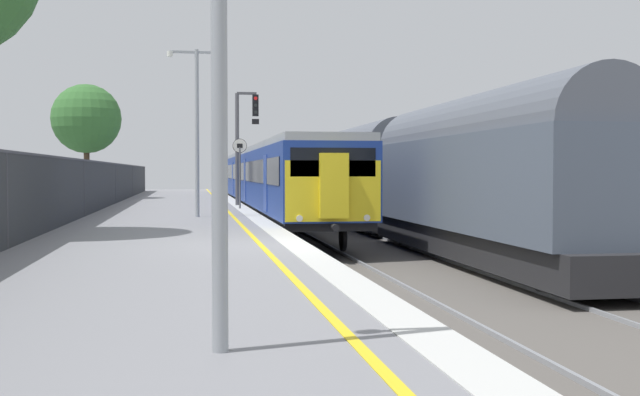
{
  "coord_description": "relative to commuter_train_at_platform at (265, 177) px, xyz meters",
  "views": [
    {
      "loc": [
        -1.82,
        -16.6,
        1.55
      ],
      "look_at": [
        1.88,
        5.9,
        0.8
      ],
      "focal_mm": 44.45,
      "sensor_mm": 36.0,
      "label": 1
    }
  ],
  "objects": [
    {
      "name": "ground",
      "position": [
        0.54,
        -25.3,
        -1.88
      ],
      "size": [
        17.4,
        110.0,
        1.21
      ],
      "color": "gray"
    },
    {
      "name": "commuter_train_at_platform",
      "position": [
        0.0,
        0.0,
        0.0
      ],
      "size": [
        2.83,
        41.23,
        3.81
      ],
      "color": "navy",
      "rests_on": "ground"
    },
    {
      "name": "freight_train_adjacent_track",
      "position": [
        4.0,
        -5.51,
        0.25
      ],
      "size": [
        2.6,
        46.16,
        4.61
      ],
      "color": "#232326",
      "rests_on": "ground"
    },
    {
      "name": "signal_gantry",
      "position": [
        -1.48,
        -5.07,
        2.0
      ],
      "size": [
        1.1,
        0.24,
        5.25
      ],
      "color": "#47474C",
      "rests_on": "ground"
    },
    {
      "name": "speed_limit_sign",
      "position": [
        -1.85,
        -8.57,
        0.6
      ],
      "size": [
        0.59,
        0.08,
        2.94
      ],
      "color": "#59595B",
      "rests_on": "ground"
    },
    {
      "name": "platform_lamp_near",
      "position": [
        -3.66,
        -35.09,
        1.74
      ],
      "size": [
        2.0,
        0.2,
        5.03
      ],
      "color": "#93999E",
      "rests_on": "ground"
    },
    {
      "name": "platform_lamp_mid",
      "position": [
        -3.66,
        -14.32,
        2.12
      ],
      "size": [
        2.0,
        0.2,
        5.75
      ],
      "color": "#93999E",
      "rests_on": "ground"
    },
    {
      "name": "platform_back_fence",
      "position": [
        -7.55,
        -25.3,
        -0.23
      ],
      "size": [
        0.07,
        99.0,
        1.99
      ],
      "color": "#282B2D",
      "rests_on": "ground"
    },
    {
      "name": "background_tree_left",
      "position": [
        -9.8,
        5.56,
        3.25
      ],
      "size": [
        3.99,
        3.99,
        6.62
      ],
      "color": "#473323",
      "rests_on": "ground"
    }
  ]
}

